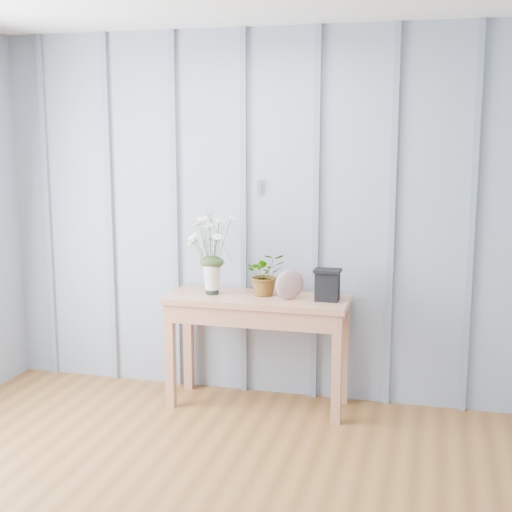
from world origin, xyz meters
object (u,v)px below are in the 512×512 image
(felt_disc_vessel, at_px, (290,285))
(carved_box, at_px, (327,285))
(sideboard, at_px, (258,313))
(daisy_vase, at_px, (212,242))

(felt_disc_vessel, distance_m, carved_box, 0.24)
(sideboard, height_order, felt_disc_vessel, felt_disc_vessel)
(daisy_vase, distance_m, carved_box, 0.81)
(daisy_vase, relative_size, carved_box, 2.73)
(sideboard, relative_size, felt_disc_vessel, 6.04)
(daisy_vase, bearing_deg, felt_disc_vessel, -2.96)
(sideboard, distance_m, carved_box, 0.51)
(sideboard, bearing_deg, carved_box, -0.11)
(sideboard, bearing_deg, daisy_vase, -179.46)
(daisy_vase, xyz_separation_m, carved_box, (0.78, 0.00, -0.25))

